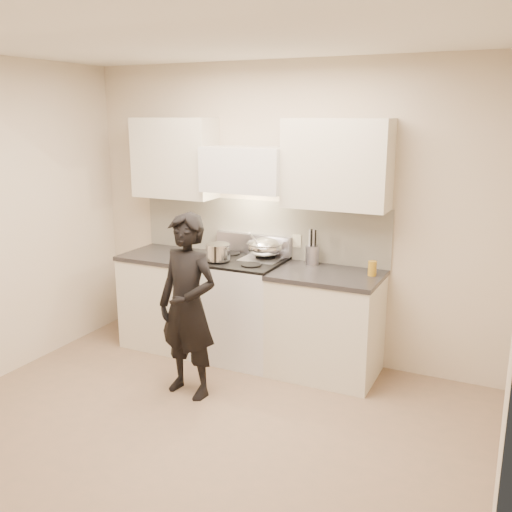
# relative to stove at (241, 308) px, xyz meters

# --- Properties ---
(ground_plane) EXTENTS (4.00, 4.00, 0.00)m
(ground_plane) POSITION_rel_stove_xyz_m (0.30, -1.42, -0.47)
(ground_plane) COLOR #85684F
(room_shell) EXTENTS (4.04, 3.54, 2.70)m
(room_shell) POSITION_rel_stove_xyz_m (0.24, -1.05, 1.12)
(room_shell) COLOR beige
(room_shell) RESTS_ON ground
(stove) EXTENTS (0.76, 0.65, 0.96)m
(stove) POSITION_rel_stove_xyz_m (0.00, 0.00, 0.00)
(stove) COLOR silver
(stove) RESTS_ON ground
(counter_right) EXTENTS (0.92, 0.67, 0.92)m
(counter_right) POSITION_rel_stove_xyz_m (0.83, 0.00, -0.01)
(counter_right) COLOR beige
(counter_right) RESTS_ON ground
(counter_left) EXTENTS (0.82, 0.67, 0.92)m
(counter_left) POSITION_rel_stove_xyz_m (-0.78, 0.00, -0.01)
(counter_left) COLOR beige
(counter_left) RESTS_ON ground
(wok) EXTENTS (0.34, 0.41, 0.27)m
(wok) POSITION_rel_stove_xyz_m (0.18, 0.14, 0.57)
(wok) COLOR silver
(wok) RESTS_ON stove
(stock_pot) EXTENTS (0.30, 0.29, 0.15)m
(stock_pot) POSITION_rel_stove_xyz_m (-0.15, -0.14, 0.56)
(stock_pot) COLOR silver
(stock_pot) RESTS_ON stove
(utensil_crock) EXTENTS (0.12, 0.12, 0.32)m
(utensil_crock) POSITION_rel_stove_xyz_m (0.61, 0.21, 0.54)
(utensil_crock) COLOR #B7B5C7
(utensil_crock) RESTS_ON counter_right
(spice_jar) EXTENTS (0.04, 0.04, 0.10)m
(spice_jar) POSITION_rel_stove_xyz_m (0.61, 0.18, 0.49)
(spice_jar) COLOR #C37A1E
(spice_jar) RESTS_ON counter_right
(oil_glass) EXTENTS (0.07, 0.07, 0.12)m
(oil_glass) POSITION_rel_stove_xyz_m (1.19, 0.08, 0.51)
(oil_glass) COLOR #A1771A
(oil_glass) RESTS_ON counter_right
(person) EXTENTS (0.59, 0.43, 1.50)m
(person) POSITION_rel_stove_xyz_m (-0.05, -0.83, 0.27)
(person) COLOR black
(person) RESTS_ON ground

